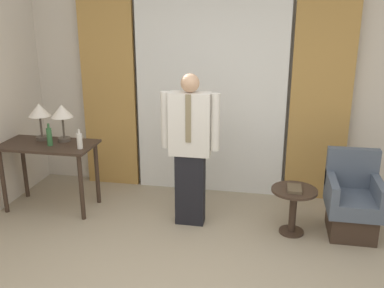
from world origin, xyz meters
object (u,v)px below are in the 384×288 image
Objects in this scene: table_lamp_right at (62,114)px; bottle_by_lamp at (49,137)px; person at (190,145)px; book at (294,189)px; armchair at (352,204)px; side_table at (293,203)px; desk at (49,155)px; bottle_near_edge at (80,141)px; table_lamp_left at (39,113)px.

table_lamp_right is 0.30m from bottle_by_lamp.
person is 1.16m from book.
side_table is (-0.60, -0.12, 0.01)m from armchair.
side_table is 0.17m from book.
bottle_by_lamp is 0.30× the size of armchair.
person is (1.61, -0.02, -0.00)m from bottle_by_lamp.
armchair is (3.37, 0.02, -0.33)m from desk.
person is at bearing -0.58° from bottle_by_lamp.
desk is 2.77m from book.
book is at bearing -166.44° from armchair.
bottle_near_edge is 0.98× the size of book.
armchair is (1.70, 0.09, -0.57)m from person.
person is 1.79m from armchair.
bottle_near_edge is at bearing -5.64° from bottle_by_lamp.
person reaches higher than table_lamp_right.
table_lamp_right is 0.50× the size of armchair.
desk is 2.79m from side_table.
table_lamp_right reaches higher than desk.
desk is 2.49× the size of table_lamp_left.
side_table is (2.63, -0.24, -0.78)m from table_lamp_right.
bottle_by_lamp reaches higher than armchair.
desk is at bearing 138.90° from bottle_by_lamp.
person is (1.67, -0.07, 0.24)m from desk.
bottle_by_lamp is at bearing 179.02° from side_table.
side_table is at bearing -4.65° from table_lamp_left.
bottle_by_lamp is (0.20, -0.19, -0.22)m from table_lamp_left.
desk is 0.65× the size of person.
bottle_near_edge is at bearing 179.26° from book.
table_lamp_left is 1.00× the size of table_lamp_right.
table_lamp_left is at bearing 136.83° from bottle_by_lamp.
person reaches higher than bottle_near_edge.
bottle_near_edge is 0.38m from bottle_by_lamp.
bottle_by_lamp reaches higher than side_table.
side_table is (2.91, -0.24, -0.78)m from table_lamp_left.
bottle_by_lamp is at bearing 178.57° from book.
table_lamp_right is 1.69× the size of bottle_by_lamp.
table_lamp_left is 3.60m from armchair.
table_lamp_left is at bearing 135.95° from desk.
person is at bearing 177.33° from book.
desk is at bearing -179.60° from armchair.
person is (1.81, -0.21, -0.22)m from table_lamp_left.
bottle_by_lamp is (-0.38, 0.04, 0.02)m from bottle_near_edge.
side_table is at bearing -1.55° from person.
table_lamp_right is at bearing 172.31° from person.
person is 1.23m from side_table.
person is at bearing 0.97° from bottle_near_edge.
table_lamp_left is 1.95× the size of book.
table_lamp_right is at bearing 44.05° from desk.
table_lamp_left reaches higher than book.
armchair is (2.93, 0.12, -0.55)m from bottle_near_edge.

